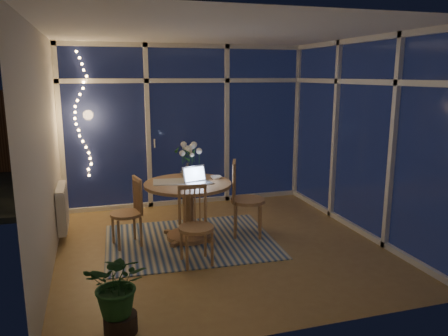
{
  "coord_description": "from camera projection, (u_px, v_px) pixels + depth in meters",
  "views": [
    {
      "loc": [
        -1.48,
        -5.01,
        2.11
      ],
      "look_at": [
        0.1,
        0.25,
        0.94
      ],
      "focal_mm": 35.0,
      "sensor_mm": 36.0,
      "label": 1
    }
  ],
  "objects": [
    {
      "name": "chair_left",
      "position": [
        126.0,
        212.0,
        5.43
      ],
      "size": [
        0.48,
        0.48,
        0.88
      ],
      "primitive_type": "cube",
      "rotation": [
        0.0,
        0.0,
        -1.37
      ],
      "color": "#946843",
      "rests_on": "floor"
    },
    {
      "name": "flower_vase",
      "position": [
        188.0,
        171.0,
        5.8
      ],
      "size": [
        0.21,
        0.21,
        0.21
      ],
      "primitive_type": "imported",
      "rotation": [
        0.0,
        0.0,
        -0.05
      ],
      "color": "silver",
      "rests_on": "dining_table"
    },
    {
      "name": "wall_front",
      "position": [
        295.0,
        182.0,
        3.4
      ],
      "size": [
        4.0,
        0.04,
        2.6
      ],
      "primitive_type": "cube",
      "color": "beige",
      "rests_on": "floor"
    },
    {
      "name": "radiator",
      "position": [
        62.0,
        208.0,
        5.76
      ],
      "size": [
        0.1,
        0.7,
        0.58
      ],
      "primitive_type": "cube",
      "color": "silver",
      "rests_on": "wall_left"
    },
    {
      "name": "newspapers",
      "position": [
        172.0,
        182.0,
        5.61
      ],
      "size": [
        0.46,
        0.37,
        0.01
      ],
      "primitive_type": "cube",
      "rotation": [
        0.0,
        0.0,
        -0.13
      ],
      "color": "silver",
      "rests_on": "dining_table"
    },
    {
      "name": "chair_right",
      "position": [
        248.0,
        198.0,
        5.77
      ],
      "size": [
        0.61,
        0.61,
        1.03
      ],
      "primitive_type": "cube",
      "rotation": [
        0.0,
        0.0,
        1.23
      ],
      "color": "#946843",
      "rests_on": "floor"
    },
    {
      "name": "neighbour_roof",
      "position": [
        152.0,
        72.0,
        13.13
      ],
      "size": [
        7.0,
        3.0,
        2.2
      ],
      "primitive_type": "cube",
      "color": "#33363E",
      "rests_on": "ground"
    },
    {
      "name": "chair_front",
      "position": [
        196.0,
        226.0,
        4.9
      ],
      "size": [
        0.43,
        0.43,
        0.91
      ],
      "primitive_type": "cube",
      "rotation": [
        0.0,
        0.0,
        0.02
      ],
      "color": "#946843",
      "rests_on": "floor"
    },
    {
      "name": "garden_fence",
      "position": [
        158.0,
        126.0,
        10.51
      ],
      "size": [
        11.0,
        0.08,
        1.8
      ],
      "primitive_type": "cube",
      "color": "#342113",
      "rests_on": "ground"
    },
    {
      "name": "phone",
      "position": [
        192.0,
        182.0,
        5.58
      ],
      "size": [
        0.11,
        0.06,
        0.01
      ],
      "primitive_type": "cube",
      "rotation": [
        0.0,
        0.0,
        -0.07
      ],
      "color": "black",
      "rests_on": "dining_table"
    },
    {
      "name": "laptop",
      "position": [
        199.0,
        175.0,
        5.49
      ],
      "size": [
        0.39,
        0.36,
        0.24
      ],
      "primitive_type": null,
      "rotation": [
        0.0,
        0.0,
        0.32
      ],
      "color": "silver",
      "rests_on": "dining_table"
    },
    {
      "name": "wall_right",
      "position": [
        365.0,
        137.0,
        5.84
      ],
      "size": [
        0.04,
        4.0,
        2.6
      ],
      "primitive_type": "cube",
      "color": "beige",
      "rests_on": "floor"
    },
    {
      "name": "dining_table",
      "position": [
        188.0,
        211.0,
        5.67
      ],
      "size": [
        1.17,
        1.17,
        0.76
      ],
      "primitive_type": "cylinder",
      "rotation": [
        0.0,
        0.0,
        -0.05
      ],
      "color": "#946843",
      "rests_on": "floor"
    },
    {
      "name": "ceiling",
      "position": [
        222.0,
        32.0,
        5.0
      ],
      "size": [
        4.0,
        4.0,
        0.0
      ],
      "primitive_type": "plane",
      "color": "silver",
      "rests_on": "wall_back"
    },
    {
      "name": "window_wall_back",
      "position": [
        188.0,
        126.0,
        7.11
      ],
      "size": [
        4.0,
        0.1,
        2.6
      ],
      "primitive_type": "cube",
      "color": "silver",
      "rests_on": "floor"
    },
    {
      "name": "floor",
      "position": [
        222.0,
        245.0,
        5.55
      ],
      "size": [
        4.0,
        4.0,
        0.0
      ],
      "primitive_type": "plane",
      "color": "olive",
      "rests_on": "ground"
    },
    {
      "name": "garden_shrubs",
      "position": [
        133.0,
        163.0,
        8.41
      ],
      "size": [
        0.9,
        0.9,
        0.9
      ],
      "primitive_type": "sphere",
      "color": "black",
      "rests_on": "ground"
    },
    {
      "name": "fairy_lights",
      "position": [
        81.0,
        115.0,
        6.52
      ],
      "size": [
        0.24,
        0.1,
        1.85
      ],
      "primitive_type": null,
      "color": "#EFAD5F",
      "rests_on": "window_wall_back"
    },
    {
      "name": "wall_back",
      "position": [
        188.0,
        126.0,
        7.15
      ],
      "size": [
        4.0,
        0.04,
        2.6
      ],
      "primitive_type": "cube",
      "color": "beige",
      "rests_on": "floor"
    },
    {
      "name": "potted_plant",
      "position": [
        119.0,
        290.0,
        3.59
      ],
      "size": [
        0.66,
        0.61,
        0.76
      ],
      "primitive_type": "imported",
      "rotation": [
        0.0,
        0.0,
        -0.3
      ],
      "color": "#194620",
      "rests_on": "floor"
    },
    {
      "name": "window_wall_right",
      "position": [
        363.0,
        137.0,
        5.82
      ],
      "size": [
        0.1,
        4.0,
        2.6
      ],
      "primitive_type": "cube",
      "color": "silver",
      "rests_on": "floor"
    },
    {
      "name": "bowl",
      "position": [
        216.0,
        177.0,
        5.8
      ],
      "size": [
        0.16,
        0.16,
        0.04
      ],
      "primitive_type": "imported",
      "rotation": [
        0.0,
        0.0,
        -0.05
      ],
      "color": "white",
      "rests_on": "dining_table"
    },
    {
      "name": "garden_patio",
      "position": [
        183.0,
        168.0,
        10.38
      ],
      "size": [
        12.0,
        6.0,
        0.1
      ],
      "primitive_type": "cube",
      "color": "black",
      "rests_on": "ground"
    },
    {
      "name": "wall_left",
      "position": [
        45.0,
        152.0,
        4.71
      ],
      "size": [
        0.04,
        4.0,
        2.6
      ],
      "primitive_type": "cube",
      "color": "beige",
      "rests_on": "floor"
    },
    {
      "name": "rug",
      "position": [
        190.0,
        241.0,
        5.65
      ],
      "size": [
        2.21,
        1.81,
        0.01
      ],
      "primitive_type": "cube",
      "rotation": [
        0.0,
        0.0,
        -0.05
      ],
      "color": "beige",
      "rests_on": "floor"
    }
  ]
}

